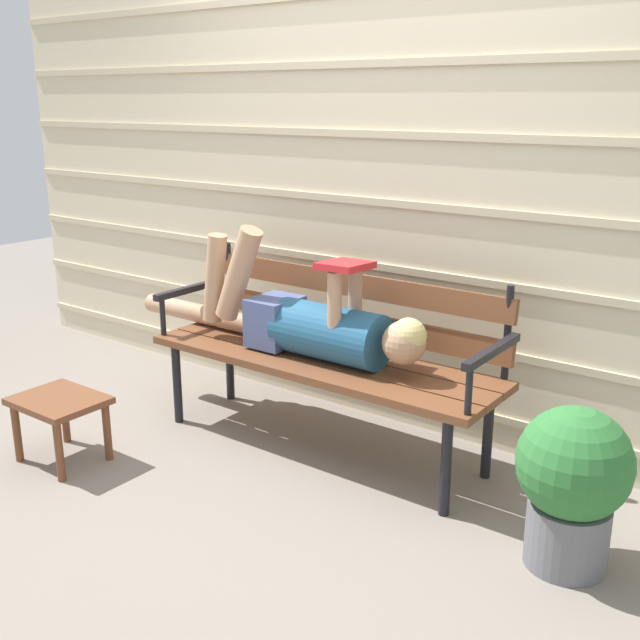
% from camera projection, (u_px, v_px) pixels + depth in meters
% --- Properties ---
extents(ground_plane, '(12.00, 12.00, 0.00)m').
position_uv_depth(ground_plane, '(306.00, 455.00, 3.54)').
color(ground_plane, gray).
extents(house_siding, '(5.47, 0.08, 2.57)m').
position_uv_depth(house_siding, '(383.00, 168.00, 3.66)').
color(house_siding, beige).
rests_on(house_siding, ground).
extents(park_bench, '(1.74, 0.52, 0.87)m').
position_uv_depth(park_bench, '(329.00, 346.00, 3.54)').
color(park_bench, brown).
rests_on(park_bench, ground).
extents(reclining_person, '(1.76, 0.26, 0.59)m').
position_uv_depth(reclining_person, '(304.00, 321.00, 3.51)').
color(reclining_person, '#23567A').
extents(footstool, '(0.40, 0.32, 0.31)m').
position_uv_depth(footstool, '(60.00, 409.00, 3.43)').
color(footstool, brown).
rests_on(footstool, ground).
extents(potted_plant, '(0.40, 0.40, 0.60)m').
position_uv_depth(potted_plant, '(573.00, 480.00, 2.62)').
color(potted_plant, slate).
rests_on(potted_plant, ground).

